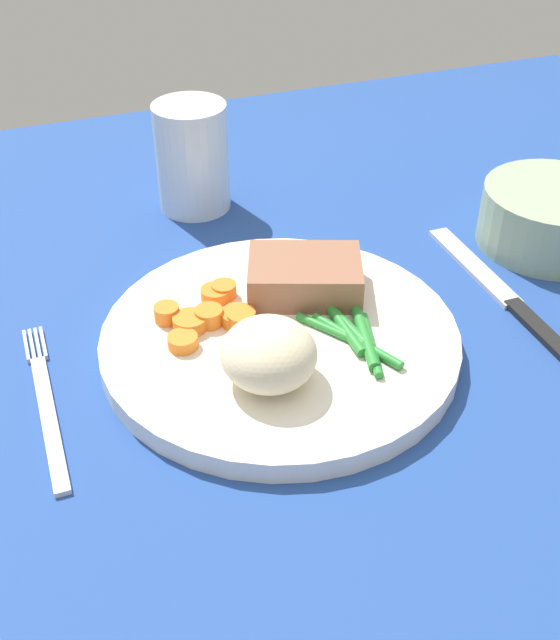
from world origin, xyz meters
TOP-DOWN VIEW (x-y plane):
  - dining_table at (0.00, 0.00)cm, footprint 120.00×90.00cm
  - dinner_plate at (2.45, -1.98)cm, footprint 25.51×25.51cm
  - meat_portion at (5.90, 2.04)cm, footprint 9.96×8.56cm
  - mashed_potatoes at (0.16, -6.57)cm, footprint 6.25×6.43cm
  - carrot_slices at (-1.84, 0.86)cm, footprint 7.31×6.87cm
  - green_beans at (7.00, -3.94)cm, footprint 5.00×10.69cm
  - fork at (-14.10, -2.24)cm, footprint 1.44×16.60cm
  - knife at (21.16, -2.27)cm, footprint 1.70×20.50cm
  - water_glass at (2.36, 20.77)cm, footprint 6.59×6.59cm
  - salad_bowl at (29.20, 3.76)cm, footprint 12.07×12.07cm

SIDE VIEW (x-z plane):
  - dining_table at x=0.00cm, z-range 0.00..2.00cm
  - knife at x=21.16cm, z-range 1.88..2.52cm
  - fork at x=-14.10cm, z-range 2.00..2.40cm
  - dinner_plate at x=2.45cm, z-range 2.00..3.60cm
  - green_beans at x=7.00cm, z-range 3.55..4.37cm
  - carrot_slices at x=-1.84cm, z-range 3.50..4.76cm
  - salad_bowl at x=29.20cm, z-range 2.33..7.42cm
  - meat_portion at x=5.90cm, z-range 3.60..6.34cm
  - mashed_potatoes at x=0.16cm, z-range 3.60..7.92cm
  - water_glass at x=2.36cm, z-range 1.26..11.07cm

